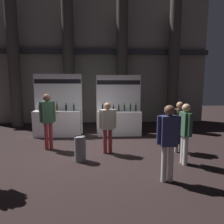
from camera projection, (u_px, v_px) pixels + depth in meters
name	position (u px, v px, depth m)	size (l,w,h in m)	color
ground_plane	(94.00, 151.00, 6.73)	(24.00, 24.00, 0.00)	black
hall_colonnade	(96.00, 60.00, 10.84)	(11.76, 1.13, 6.75)	gray
exhibitor_booth_0	(58.00, 120.00, 8.57)	(1.96, 0.72, 2.52)	white
exhibitor_booth_1	(119.00, 120.00, 8.73)	(1.87, 0.66, 2.48)	white
trash_bin	(80.00, 149.00, 5.84)	(0.32, 0.32, 0.71)	slate
visitor_0	(48.00, 117.00, 6.75)	(0.48, 0.33, 1.83)	maroon
visitor_1	(168.00, 137.00, 4.55)	(0.52, 0.26, 1.72)	silver
visitor_2	(185.00, 129.00, 5.54)	(0.23, 0.52, 1.64)	silver
visitor_4	(179.00, 122.00, 6.52)	(0.52, 0.42, 1.60)	#ADA393
visitor_6	(108.00, 124.00, 6.41)	(0.54, 0.30, 1.59)	maroon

